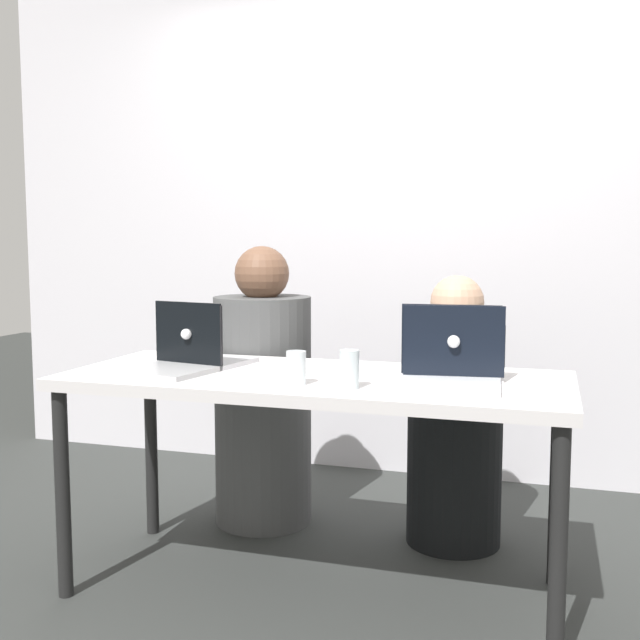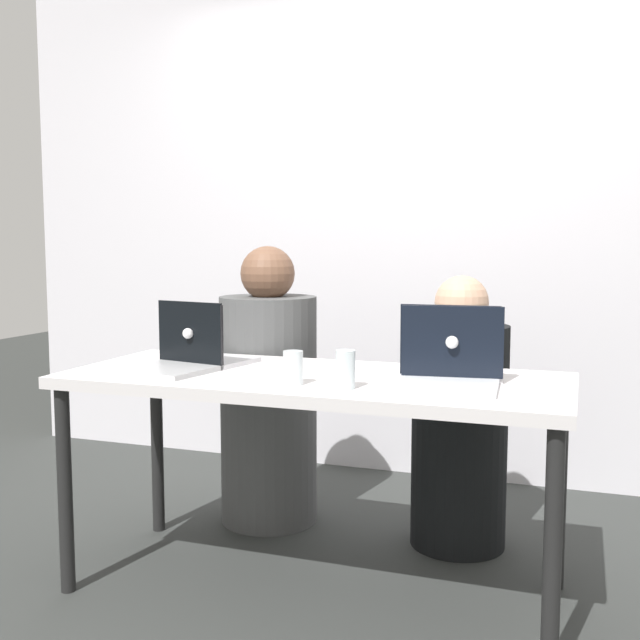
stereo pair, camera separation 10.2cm
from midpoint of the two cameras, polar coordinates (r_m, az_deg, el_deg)
ground_plane at (r=2.77m, az=0.62°, el=-19.81°), size 12.00×12.00×0.00m
back_wall at (r=3.91m, az=7.61°, el=7.48°), size 4.50×0.10×2.63m
desk at (r=2.55m, az=0.63°, el=-5.76°), size 1.70×0.69×0.76m
person_on_left at (r=3.24m, az=-3.04°, el=-6.12°), size 0.47×0.47×1.19m
person_on_right at (r=3.04m, az=11.52°, el=-7.99°), size 0.41×0.41×1.08m
laptop_front_left at (r=2.65m, az=-9.89°, el=-2.72°), size 0.33×0.30×0.24m
laptop_front_right at (r=2.38m, az=10.84°, el=-3.69°), size 0.34×0.30×0.25m
laptop_back_right at (r=2.52m, az=11.23°, el=-3.17°), size 0.35×0.31×0.25m
laptop_back_left at (r=2.77m, az=-7.75°, el=-2.34°), size 0.33×0.29×0.23m
water_glass_center at (r=2.36m, az=-0.93°, el=-3.83°), size 0.06×0.06×0.11m
water_glass_right at (r=2.29m, az=3.23°, el=-3.98°), size 0.06×0.06×0.12m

